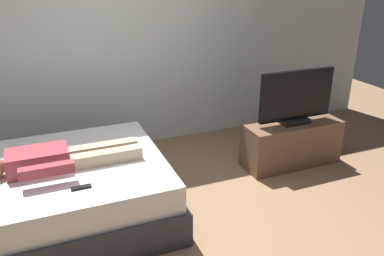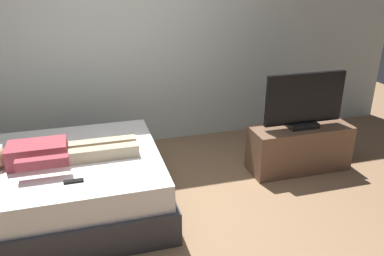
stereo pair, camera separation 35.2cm
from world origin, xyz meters
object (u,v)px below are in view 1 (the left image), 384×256
at_px(person, 55,159).
at_px(remote, 81,187).
at_px(bed, 57,195).
at_px(tv_stand, 291,143).
at_px(tv, 296,98).

xyz_separation_m(person, remote, (0.15, -0.40, -0.07)).
distance_m(bed, tv_stand, 2.53).
height_order(person, remote, person).
height_order(bed, person, person).
xyz_separation_m(bed, tv, (2.53, 0.15, 0.52)).
bearing_deg(tv_stand, bed, -176.65).
xyz_separation_m(bed, remote, (0.18, -0.45, 0.29)).
relative_size(bed, tv, 2.19).
relative_size(bed, remote, 12.83).
xyz_separation_m(bed, tv_stand, (2.53, 0.15, -0.01)).
bearing_deg(remote, bed, 111.63).
relative_size(bed, person, 1.53).
distance_m(tv_stand, tv, 0.53).
height_order(person, tv_stand, person).
height_order(person, tv, tv).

